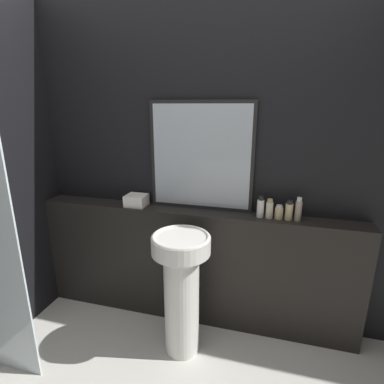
# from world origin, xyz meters

# --- Properties ---
(wall_back) EXTENTS (8.00, 0.06, 2.50)m
(wall_back) POSITION_xyz_m (0.00, 1.25, 1.25)
(wall_back) COLOR black
(wall_back) RESTS_ON ground_plane
(vanity_counter) EXTENTS (2.51, 0.19, 0.93)m
(vanity_counter) POSITION_xyz_m (0.00, 1.13, 0.47)
(vanity_counter) COLOR black
(vanity_counter) RESTS_ON ground_plane
(pedestal_sink) EXTENTS (0.39, 0.39, 0.90)m
(pedestal_sink) POSITION_xyz_m (0.02, 0.76, 0.53)
(pedestal_sink) COLOR white
(pedestal_sink) RESTS_ON ground_plane
(mirror) EXTENTS (0.78, 0.03, 0.81)m
(mirror) POSITION_xyz_m (0.05, 1.20, 1.34)
(mirror) COLOR black
(mirror) RESTS_ON vanity_counter
(towel_stack) EXTENTS (0.16, 0.15, 0.09)m
(towel_stack) POSITION_xyz_m (-0.46, 1.13, 0.98)
(towel_stack) COLOR white
(towel_stack) RESTS_ON vanity_counter
(shampoo_bottle) EXTENTS (0.05, 0.05, 0.16)m
(shampoo_bottle) POSITION_xyz_m (0.50, 1.13, 1.01)
(shampoo_bottle) COLOR white
(shampoo_bottle) RESTS_ON vanity_counter
(conditioner_bottle) EXTENTS (0.05, 0.05, 0.14)m
(conditioner_bottle) POSITION_xyz_m (0.56, 1.13, 1.00)
(conditioner_bottle) COLOR beige
(conditioner_bottle) RESTS_ON vanity_counter
(lotion_bottle) EXTENTS (0.06, 0.06, 0.10)m
(lotion_bottle) POSITION_xyz_m (0.63, 1.13, 0.98)
(lotion_bottle) COLOR #C6B284
(lotion_bottle) RESTS_ON vanity_counter
(body_wash_bottle) EXTENTS (0.05, 0.05, 0.14)m
(body_wash_bottle) POSITION_xyz_m (0.70, 1.13, 1.00)
(body_wash_bottle) COLOR #C6B284
(body_wash_bottle) RESTS_ON vanity_counter
(hand_soap_bottle) EXTENTS (0.05, 0.05, 0.17)m
(hand_soap_bottle) POSITION_xyz_m (0.76, 1.13, 1.01)
(hand_soap_bottle) COLOR gray
(hand_soap_bottle) RESTS_ON vanity_counter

